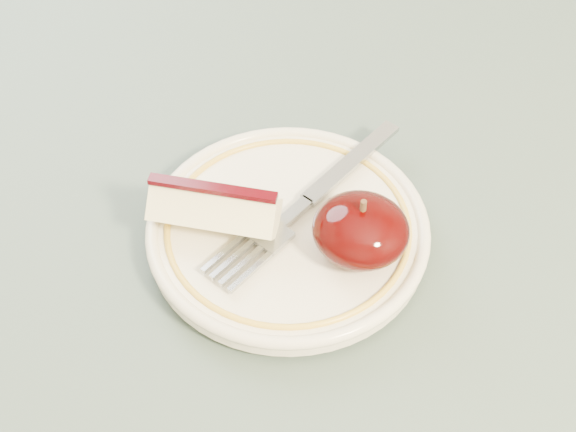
% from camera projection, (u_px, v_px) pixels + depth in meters
% --- Properties ---
extents(table, '(0.90, 0.90, 0.75)m').
position_uv_depth(table, '(292.00, 384.00, 0.58)').
color(table, brown).
rests_on(table, ground).
extents(plate, '(0.19, 0.19, 0.02)m').
position_uv_depth(plate, '(288.00, 229.00, 0.54)').
color(plate, beige).
rests_on(plate, table).
extents(apple_half, '(0.06, 0.06, 0.05)m').
position_uv_depth(apple_half, '(361.00, 230.00, 0.51)').
color(apple_half, black).
rests_on(apple_half, plate).
extents(apple_wedge, '(0.09, 0.04, 0.04)m').
position_uv_depth(apple_wedge, '(215.00, 208.00, 0.53)').
color(apple_wedge, beige).
rests_on(apple_wedge, plate).
extents(fork, '(0.10, 0.18, 0.00)m').
position_uv_depth(fork, '(306.00, 202.00, 0.55)').
color(fork, '#919499').
rests_on(fork, plate).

